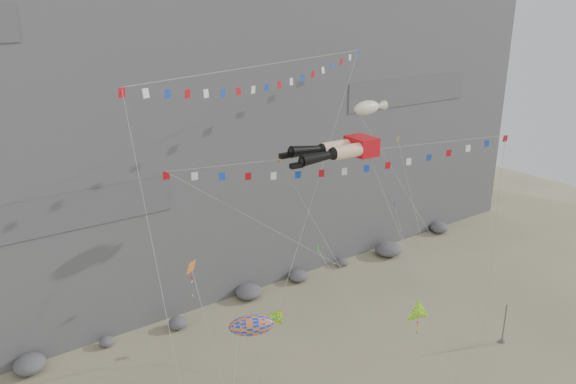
% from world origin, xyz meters
% --- Properties ---
extents(cliff, '(80.00, 28.00, 50.00)m').
position_xyz_m(cliff, '(0.00, 32.00, 25.00)').
color(cliff, slate).
rests_on(cliff, ground).
extents(talus_boulders, '(60.00, 3.00, 1.20)m').
position_xyz_m(talus_boulders, '(0.00, 17.00, 0.60)').
color(talus_boulders, '#59595D').
rests_on(talus_boulders, ground).
extents(anchor_pole_right, '(0.12, 0.12, 3.62)m').
position_xyz_m(anchor_pole_right, '(13.39, -2.00, 1.81)').
color(anchor_pole_right, slate).
rests_on(anchor_pole_right, ground).
extents(legs_kite, '(7.89, 15.60, 22.01)m').
position_xyz_m(legs_kite, '(1.58, 6.10, 16.88)').
color(legs_kite, red).
rests_on(legs_kite, ground).
extents(flag_banner_upper, '(27.71, 19.73, 30.40)m').
position_xyz_m(flag_banner_upper, '(-1.33, 10.54, 22.97)').
color(flag_banner_upper, red).
rests_on(flag_banner_upper, ground).
extents(flag_banner_lower, '(27.89, 10.39, 20.06)m').
position_xyz_m(flag_banner_lower, '(2.96, 5.71, 16.62)').
color(flag_banner_lower, red).
rests_on(flag_banner_lower, ground).
extents(harlequin_kite, '(1.56, 8.27, 14.34)m').
position_xyz_m(harlequin_kite, '(-12.28, 3.27, 12.25)').
color(harlequin_kite, red).
rests_on(harlequin_kite, ground).
extents(fish_windsock, '(7.82, 7.10, 11.48)m').
position_xyz_m(fish_windsock, '(-9.34, 1.36, 8.22)').
color(fish_windsock, orange).
rests_on(fish_windsock, ground).
extents(delta_kite, '(2.14, 6.52, 9.00)m').
position_xyz_m(delta_kite, '(2.24, -2.10, 6.72)').
color(delta_kite, yellow).
rests_on(delta_kite, ground).
extents(blimp_windsock, '(6.91, 12.77, 22.78)m').
position_xyz_m(blimp_windsock, '(7.65, 9.69, 18.84)').
color(blimp_windsock, '#ECE5C2').
rests_on(blimp_windsock, ground).
extents(small_kite_a, '(2.65, 15.83, 22.24)m').
position_xyz_m(small_kite_a, '(-1.97, 8.42, 15.67)').
color(small_kite_a, orange).
rests_on(small_kite_a, ground).
extents(small_kite_b, '(6.43, 12.32, 17.05)m').
position_xyz_m(small_kite_b, '(8.18, 6.19, 10.73)').
color(small_kite_b, '#6B1B9F').
rests_on(small_kite_b, ground).
extents(small_kite_c, '(2.64, 10.31, 14.64)m').
position_xyz_m(small_kite_c, '(-2.55, 3.17, 10.79)').
color(small_kite_c, '#1B9516').
rests_on(small_kite_c, ground).
extents(small_kite_d, '(8.42, 15.85, 23.53)m').
position_xyz_m(small_kite_d, '(9.81, 7.70, 15.54)').
color(small_kite_d, gold).
rests_on(small_kite_d, ground).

